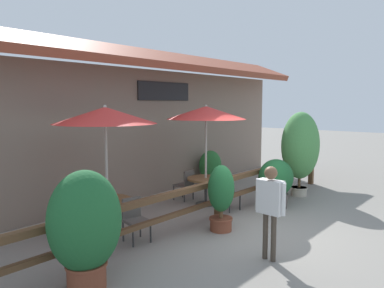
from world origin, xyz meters
The scene contains 17 objects.
ground_plane centered at (0.00, 0.00, 0.00)m, with size 60.00×60.00×0.00m, color gray.
building_facade centered at (0.00, 4.10, 2.17)m, with size 14.28×1.49×4.23m.
patio_railing centered at (0.00, 1.05, 0.70)m, with size 10.40×0.14×0.95m.
patio_umbrella_near centered at (-2.13, 2.29, 2.40)m, with size 2.06×2.06×2.61m.
dining_table_near centered at (-2.13, 2.29, 0.57)m, with size 0.97×0.97×0.71m.
chair_near_streetside centered at (-2.06, 1.53, 0.46)m, with size 0.49×0.49×0.83m.
chair_near_wallside centered at (-2.16, 3.04, 0.46)m, with size 0.44×0.44×0.83m.
patio_umbrella_middle centered at (0.90, 2.13, 2.40)m, with size 2.06×2.06×2.61m.
dining_table_middle centered at (0.90, 2.13, 0.57)m, with size 0.97×0.97×0.71m.
chair_middle_streetside centered at (0.88, 1.43, 0.46)m, with size 0.48×0.48×0.83m.
chair_middle_wallside centered at (0.88, 2.83, 0.46)m, with size 0.43×0.43×0.83m.
potted_plant_broad_leaf centered at (-3.74, 0.63, 0.93)m, with size 1.07×0.96×1.72m.
potted_plant_corner_fern centered at (1.85, 0.61, 0.68)m, with size 0.95×0.86×1.24m.
potted_plant_tall_tropical centered at (3.40, 0.68, 1.42)m, with size 1.16×1.04×2.41m.
potted_plant_entrance_palm centered at (-0.50, 0.62, 0.76)m, with size 0.59×0.53×1.38m.
potted_plant_small_flowering centered at (2.93, 3.55, 0.57)m, with size 0.78×0.71×1.12m.
pedestrian centered at (-1.16, -0.87, 1.03)m, with size 0.22×0.57×1.61m.
Camera 1 is at (-6.66, -3.83, 2.64)m, focal length 35.00 mm.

